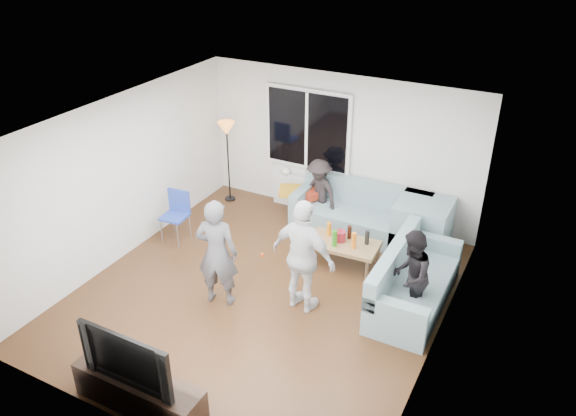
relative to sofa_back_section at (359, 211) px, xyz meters
The scene contains 32 objects.
floor 2.39m from the sofa_back_section, 104.74° to the right, with size 5.00×5.50×0.04m, color #56351C.
ceiling 3.21m from the sofa_back_section, 104.74° to the right, with size 5.00×5.50×0.04m, color white.
wall_back 1.17m from the sofa_back_section, 140.07° to the left, with size 5.00×0.04×2.60m, color silver.
wall_front 5.15m from the sofa_back_section, 96.76° to the right, with size 5.00×0.04×2.60m, color silver.
wall_left 3.95m from the sofa_back_section, 143.94° to the right, with size 0.04×5.50×2.60m, color silver.
wall_right 3.10m from the sofa_back_section, 49.73° to the right, with size 0.04×5.50×2.60m, color silver.
window_frame 1.70m from the sofa_back_section, 160.67° to the left, with size 1.62×0.06×1.47m, color white.
window_glass 1.69m from the sofa_back_section, 162.39° to the left, with size 1.50×0.02×1.35m, color black.
window_mullion 1.68m from the sofa_back_section, 162.83° to the left, with size 0.05×0.03×1.35m, color white.
radiator 1.26m from the sofa_back_section, 162.39° to the left, with size 1.30×0.12×0.62m, color silver.
potted_plant 1.16m from the sofa_back_section, 161.22° to the left, with size 0.22×0.18×0.40m, color #2C6F32.
vase 1.65m from the sofa_back_section, 167.59° to the left, with size 0.16×0.16×0.16m, color white.
sofa_back_section is the anchor object (origin of this frame).
sofa_right_section 2.06m from the sofa_back_section, 46.27° to the right, with size 0.85×2.00×0.85m, color gray, non-canonical shape.
sofa_corner 1.09m from the sofa_back_section, ahead, with size 0.85×0.85×0.85m, color gray.
cushion_yellow 1.32m from the sofa_back_section, behind, with size 0.38×0.32×0.14m, color gold.
cushion_red 0.95m from the sofa_back_section, behind, with size 0.36×0.30×0.13m, color maroon.
coffee_table 1.07m from the sofa_back_section, 82.29° to the right, with size 1.10×0.60×0.40m, color #A27E4E.
pitcher 1.02m from the sofa_back_section, 85.50° to the right, with size 0.17×0.17×0.17m, color maroon.
side_chair 3.12m from the sofa_back_section, 148.10° to the right, with size 0.40×0.40×0.86m, color #2741A9, non-canonical shape.
floor_lamp 2.67m from the sofa_back_section, behind, with size 0.32×0.32×1.56m, color orange, non-canonical shape.
player_left 2.94m from the sofa_back_section, 111.11° to the right, with size 0.59×0.39×1.62m, color #48484D.
player_right 2.33m from the sofa_back_section, 88.32° to the right, with size 0.98×0.41×1.68m, color silver.
spectator_right 2.32m from the sofa_back_section, 51.95° to the right, with size 0.65×0.50×1.33m, color black.
spectator_back 0.80m from the sofa_back_section, behind, with size 0.77×0.44×1.20m, color black.
tv_console 4.83m from the sofa_back_section, 98.97° to the right, with size 1.60×0.40×0.44m, color #2F2117.
television 4.84m from the sofa_back_section, 98.97° to the right, with size 1.19×0.16×0.68m, color black.
bottle_a 0.97m from the sofa_back_section, 98.52° to the right, with size 0.07×0.07×0.23m, color orange.
bottle_b 1.20m from the sofa_back_section, 87.31° to the right, with size 0.08×0.08×0.26m, color #298818.
bottle_e 1.03m from the sofa_back_section, 62.17° to the right, with size 0.07×0.07×0.23m, color black.
bottle_c 0.90m from the sofa_back_section, 78.68° to the right, with size 0.07×0.07×0.22m, color black.
bottle_d 1.17m from the sofa_back_section, 72.96° to the right, with size 0.07×0.07×0.26m, color orange.
Camera 1 is at (3.45, -5.80, 5.04)m, focal length 35.31 mm.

